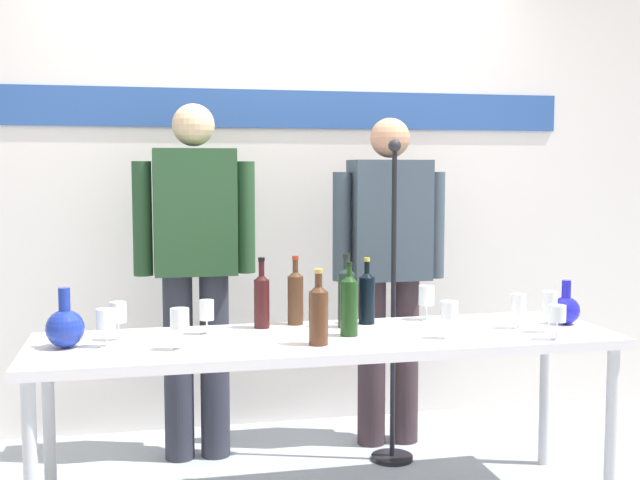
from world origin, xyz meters
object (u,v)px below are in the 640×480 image
decanter_blue_left (65,327)px  wine_glass_right_0 (519,305)px  wine_bottle_0 (349,304)px  wine_glass_left_0 (180,319)px  wine_bottle_5 (262,299)px  microphone_stand (393,355)px  wine_bottle_3 (295,296)px  wine_glass_right_2 (449,311)px  presenter_left (195,260)px  presenter_right (389,261)px  decanter_blue_right (566,309)px  wine_bottle_2 (346,295)px  wine_bottle_1 (319,312)px  wine_glass_right_1 (426,296)px  wine_glass_right_4 (557,314)px  display_table (328,350)px  wine_glass_left_3 (106,320)px  wine_glass_left_2 (207,311)px  wine_bottle_4 (367,296)px  wine_glass_left_1 (118,313)px  wine_glass_right_3 (550,303)px

decanter_blue_left → wine_glass_right_0: 1.83m
wine_bottle_0 → wine_glass_left_0: 0.68m
wine_bottle_5 → microphone_stand: microphone_stand is taller
wine_bottle_3 → wine_glass_right_2: size_ratio=1.99×
presenter_left → presenter_right: 0.96m
decanter_blue_right → wine_bottle_2: 0.96m
decanter_blue_left → presenter_right: 1.65m
wine_bottle_5 → presenter_left: bearing=116.1°
presenter_left → wine_bottle_1: (0.41, -0.86, -0.11)m
decanter_blue_left → wine_glass_left_0: decanter_blue_left is taller
wine_bottle_1 → wine_bottle_5: 0.40m
wine_glass_right_1 → wine_glass_right_4: size_ratio=1.11×
decanter_blue_right → wine_glass_right_0: 0.25m
display_table → wine_glass_left_0: 0.63m
microphone_stand → wine_glass_left_3: bearing=-159.4°
decanter_blue_left → wine_glass_left_0: bearing=-17.7°
wine_bottle_1 → wine_glass_left_3: (-0.79, 0.14, -0.02)m
wine_glass_left_3 → wine_glass_right_2: (1.32, -0.14, 0.01)m
wine_bottle_2 → wine_glass_left_2: bearing=-178.4°
wine_glass_left_0 → wine_glass_right_2: wine_glass_left_0 is taller
wine_bottle_2 → wine_bottle_4: (0.11, 0.06, -0.02)m
wine_bottle_5 → wine_glass_right_4: size_ratio=2.17×
wine_bottle_2 → wine_glass_left_0: (-0.71, -0.27, -0.02)m
display_table → presenter_left: bearing=123.8°
wine_glass_left_2 → wine_glass_right_0: size_ratio=0.96×
presenter_right → wine_glass_left_1: size_ratio=10.77×
wine_glass_left_0 → wine_glass_left_2: 0.28m
decanter_blue_left → wine_bottle_0: (1.09, -0.03, 0.05)m
wine_bottle_1 → wine_bottle_3: 0.41m
wine_bottle_1 → presenter_right: bearing=57.4°
wine_glass_right_0 → microphone_stand: microphone_stand is taller
presenter_left → microphone_stand: bearing=-14.9°
wine_bottle_3 → wine_glass_left_2: (-0.39, -0.12, -0.03)m
decanter_blue_left → wine_bottle_2: wine_bottle_2 is taller
presenter_left → wine_glass_right_4: (1.34, -0.98, -0.14)m
wine_bottle_2 → wine_glass_left_3: wine_bottle_2 is taller
wine_bottle_5 → wine_glass_right_4: (1.10, -0.48, -0.02)m
presenter_left → wine_glass_right_3: (1.38, -0.84, -0.12)m
wine_glass_left_3 → microphone_stand: size_ratio=0.10×
wine_glass_right_2 → microphone_stand: size_ratio=0.10×
wine_glass_right_4 → microphone_stand: size_ratio=0.09×
presenter_right → wine_glass_left_2: 1.12m
wine_glass_left_2 → wine_glass_right_1: (0.98, 0.10, 0.01)m
decanter_blue_right → wine_bottle_4: size_ratio=0.67×
wine_bottle_0 → wine_bottle_2: bearing=79.4°
wine_glass_right_2 → microphone_stand: bearing=92.8°
wine_bottle_3 → wine_glass_right_4: 1.08m
display_table → wine_glass_left_3: size_ratio=16.06×
wine_glass_left_0 → wine_glass_left_1: size_ratio=1.03×
decanter_blue_right → wine_glass_left_3: size_ratio=1.32×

